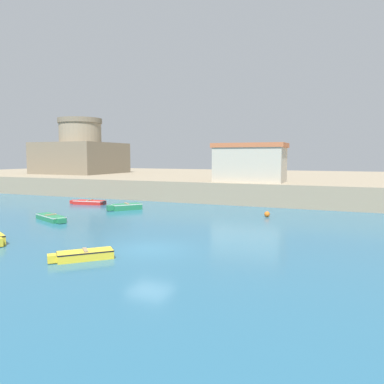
% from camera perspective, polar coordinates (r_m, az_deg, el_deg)
% --- Properties ---
extents(ground_plane, '(200.00, 200.00, 0.00)m').
position_cam_1_polar(ground_plane, '(21.67, -6.47, -8.64)').
color(ground_plane, '#28607F').
extents(quay_seawall, '(120.00, 40.00, 2.38)m').
position_cam_1_polar(quay_seawall, '(59.46, 12.66, 1.40)').
color(quay_seawall, gray).
rests_on(quay_seawall, ground).
extents(dinghy_yellow_2, '(2.81, 2.83, 0.53)m').
position_cam_1_polar(dinghy_yellow_2, '(20.16, -16.22, -9.17)').
color(dinghy_yellow_2, yellow).
rests_on(dinghy_yellow_2, ground).
extents(dinghy_green_3, '(2.89, 3.24, 0.66)m').
position_cam_1_polar(dinghy_green_3, '(37.52, -10.10, -2.20)').
color(dinghy_green_3, '#237A4C').
rests_on(dinghy_green_3, ground).
extents(dinghy_red_4, '(4.19, 1.83, 0.51)m').
position_cam_1_polar(dinghy_red_4, '(42.78, -15.46, -1.49)').
color(dinghy_red_4, red).
rests_on(dinghy_red_4, ground).
extents(dinghy_green_5, '(4.06, 2.47, 0.52)m').
position_cam_1_polar(dinghy_green_5, '(32.93, -20.65, -3.67)').
color(dinghy_green_5, '#237A4C').
rests_on(dinghy_green_5, ground).
extents(mooring_buoy, '(0.48, 0.48, 0.48)m').
position_cam_1_polar(mooring_buoy, '(33.27, 11.37, -3.34)').
color(mooring_buoy, orange).
rests_on(mooring_buoy, ground).
extents(fortress, '(12.09, 12.09, 9.26)m').
position_cam_1_polar(fortress, '(66.95, -16.58, 5.64)').
color(fortress, '#796C57').
rests_on(fortress, quay_seawall).
extents(harbor_shed_near_wharf, '(8.04, 4.30, 4.35)m').
position_cam_1_polar(harbor_shed_near_wharf, '(42.81, 8.80, 4.48)').
color(harbor_shed_near_wharf, '#BCB29E').
rests_on(harbor_shed_near_wharf, quay_seawall).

